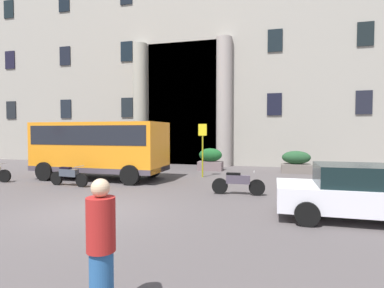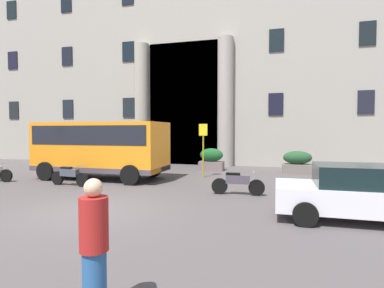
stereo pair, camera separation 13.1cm
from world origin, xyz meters
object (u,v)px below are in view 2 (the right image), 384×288
(hedge_planter_east, at_px, (149,155))
(hedge_planter_entrance_left, at_px, (297,162))
(parked_sedan_far, at_px, (364,193))
(motorcycle_near_kerb, at_px, (69,175))
(scooter_by_planter, at_px, (237,183))
(pedestrian_man_crossing, at_px, (94,248))
(orange_minibus, at_px, (101,145))
(bus_stop_sign, at_px, (203,144))
(hedge_planter_far_east, at_px, (211,160))

(hedge_planter_east, bearing_deg, hedge_planter_entrance_left, -1.90)
(parked_sedan_far, bearing_deg, motorcycle_near_kerb, 167.84)
(hedge_planter_entrance_left, distance_m, motorcycle_near_kerb, 12.08)
(scooter_by_planter, distance_m, pedestrian_man_crossing, 8.08)
(orange_minibus, relative_size, motorcycle_near_kerb, 3.29)
(hedge_planter_entrance_left, distance_m, pedestrian_man_crossing, 15.28)
(motorcycle_near_kerb, bearing_deg, scooter_by_planter, 6.95)
(motorcycle_near_kerb, xyz_separation_m, pedestrian_man_crossing, (6.50, -8.00, 0.45))
(hedge_planter_east, height_order, motorcycle_near_kerb, hedge_planter_east)
(hedge_planter_east, xyz_separation_m, parked_sedan_far, (10.29, -9.63, -0.05))
(parked_sedan_far, bearing_deg, hedge_planter_east, 137.24)
(bus_stop_sign, relative_size, pedestrian_man_crossing, 1.54)
(scooter_by_planter, bearing_deg, bus_stop_sign, 117.81)
(hedge_planter_far_east, bearing_deg, hedge_planter_entrance_left, 0.59)
(hedge_planter_entrance_left, height_order, motorcycle_near_kerb, hedge_planter_entrance_left)
(motorcycle_near_kerb, bearing_deg, bus_stop_sign, 44.43)
(parked_sedan_far, bearing_deg, hedge_planter_far_east, 123.31)
(pedestrian_man_crossing, bearing_deg, scooter_by_planter, 157.07)
(hedge_planter_entrance_left, distance_m, parked_sedan_far, 9.38)
(parked_sedan_far, bearing_deg, hedge_planter_entrance_left, 96.72)
(hedge_planter_east, height_order, scooter_by_planter, hedge_planter_east)
(hedge_planter_entrance_left, distance_m, scooter_by_planter, 7.35)
(hedge_planter_east, xyz_separation_m, pedestrian_man_crossing, (5.84, -15.20, 0.10))
(bus_stop_sign, bearing_deg, hedge_planter_east, 143.66)
(hedge_planter_entrance_left, xyz_separation_m, scooter_by_planter, (-2.61, -6.87, -0.15))
(orange_minibus, distance_m, pedestrian_man_crossing, 11.88)
(bus_stop_sign, distance_m, motorcycle_near_kerb, 6.56)
(bus_stop_sign, height_order, pedestrian_man_crossing, bus_stop_sign)
(parked_sedan_far, relative_size, pedestrian_man_crossing, 2.53)
(bus_stop_sign, height_order, hedge_planter_east, bus_stop_sign)
(orange_minibus, bearing_deg, scooter_by_planter, -15.37)
(bus_stop_sign, relative_size, hedge_planter_east, 1.37)
(orange_minibus, height_order, bus_stop_sign, orange_minibus)
(bus_stop_sign, xyz_separation_m, hedge_planter_entrance_left, (4.81, 2.96, -1.09))
(orange_minibus, height_order, pedestrian_man_crossing, orange_minibus)
(orange_minibus, bearing_deg, hedge_planter_entrance_left, 27.63)
(orange_minibus, distance_m, hedge_planter_east, 5.19)
(hedge_planter_entrance_left, relative_size, motorcycle_near_kerb, 0.83)
(hedge_planter_east, xyz_separation_m, hedge_planter_far_east, (4.28, -0.36, -0.16))
(orange_minibus, xyz_separation_m, hedge_planter_east, (0.37, 5.10, -0.87))
(hedge_planter_far_east, distance_m, hedge_planter_entrance_left, 4.97)
(hedge_planter_far_east, xyz_separation_m, pedestrian_man_crossing, (1.56, -14.84, 0.26))
(hedge_planter_entrance_left, bearing_deg, motorcycle_near_kerb, -145.17)
(hedge_planter_far_east, xyz_separation_m, motorcycle_near_kerb, (-4.94, -6.85, -0.19))
(hedge_planter_entrance_left, bearing_deg, hedge_planter_east, 178.10)
(orange_minibus, relative_size, hedge_planter_east, 3.24)
(parked_sedan_far, bearing_deg, orange_minibus, 157.31)
(bus_stop_sign, bearing_deg, scooter_by_planter, -60.62)
(hedge_planter_east, distance_m, hedge_planter_far_east, 4.29)
(parked_sedan_far, distance_m, motorcycle_near_kerb, 11.23)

